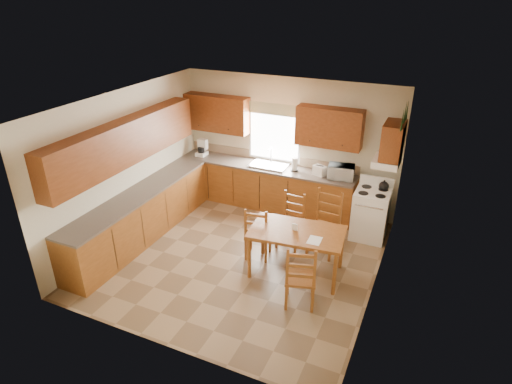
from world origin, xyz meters
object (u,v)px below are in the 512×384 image
at_px(chair_near_right, 301,274).
at_px(chair_far_left, 290,222).
at_px(microwave, 341,172).
at_px(stove, 370,215).
at_px(chair_near_left, 258,232).
at_px(chair_far_right, 324,225).
at_px(dining_table, 296,252).

bearing_deg(chair_near_right, chair_far_left, -80.89).
bearing_deg(microwave, stove, -35.67).
distance_m(microwave, chair_near_left, 2.11).
bearing_deg(chair_far_right, chair_near_left, -145.29).
height_order(microwave, chair_near_left, microwave).
xyz_separation_m(chair_near_left, chair_far_left, (0.38, 0.53, 0.01)).
distance_m(microwave, chair_far_left, 1.49).
bearing_deg(microwave, chair_far_left, -121.78).
bearing_deg(chair_near_left, chair_near_right, 130.35).
bearing_deg(chair_near_left, chair_far_right, -160.55).
relative_size(chair_far_left, chair_far_right, 0.88).
height_order(dining_table, chair_far_right, chair_far_right).
distance_m(dining_table, chair_far_right, 0.80).
xyz_separation_m(dining_table, chair_near_left, (-0.75, 0.19, 0.09)).
xyz_separation_m(microwave, chair_far_left, (-0.55, -1.27, -0.56)).
bearing_deg(chair_far_left, microwave, 69.79).
bearing_deg(stove, microwave, 151.93).
height_order(chair_near_left, chair_near_right, chair_near_right).
bearing_deg(stove, dining_table, -118.86).
height_order(microwave, dining_table, microwave).
bearing_deg(microwave, chair_far_right, -95.84).
bearing_deg(chair_near_right, microwave, -103.79).
relative_size(chair_near_right, chair_far_right, 0.92).
distance_m(stove, dining_table, 1.85).
xyz_separation_m(stove, chair_far_left, (-1.24, -0.91, 0.04)).
height_order(stove, chair_far_right, chair_far_right).
relative_size(stove, dining_table, 0.62).
height_order(stove, chair_near_right, chair_near_right).
bearing_deg(chair_far_right, chair_near_right, -82.03).
bearing_deg(chair_near_left, chair_far_left, -135.89).
relative_size(dining_table, chair_near_right, 1.42).
xyz_separation_m(chair_near_right, chair_far_left, (-0.67, 1.41, -0.02)).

